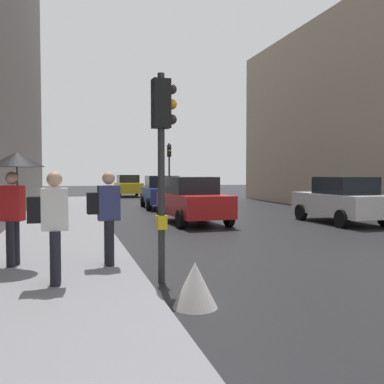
{
  "coord_description": "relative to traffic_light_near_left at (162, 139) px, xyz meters",
  "views": [
    {
      "loc": [
        -7.12,
        -7.97,
        1.9
      ],
      "look_at": [
        -2.52,
        8.74,
        1.17
      ],
      "focal_mm": 41.61,
      "sensor_mm": 36.0,
      "label": 1
    }
  ],
  "objects": [
    {
      "name": "sidewalk_kerb",
      "position": [
        -1.9,
        6.42,
        -2.41
      ],
      "size": [
        3.16,
        40.0,
        0.16
      ],
      "primitive_type": "cube",
      "color": "gray",
      "rests_on": "ground"
    },
    {
      "name": "traffic_light_near_left",
      "position": [
        0.0,
        0.0,
        0.0
      ],
      "size": [
        0.44,
        0.26,
        3.61
      ],
      "color": "#2D2D2D",
      "rests_on": "ground"
    },
    {
      "name": "traffic_light_far_median",
      "position": [
        5.11,
        22.55,
        0.24
      ],
      "size": [
        0.25,
        0.43,
        3.97
      ],
      "color": "#2D2D2D",
      "rests_on": "ground"
    },
    {
      "name": "car_blue_van",
      "position": [
        3.26,
        16.02,
        -1.62
      ],
      "size": [
        2.18,
        4.28,
        1.76
      ],
      "color": "navy",
      "rests_on": "ground"
    },
    {
      "name": "car_yellow_taxi",
      "position": [
        3.04,
        28.66,
        -1.62
      ],
      "size": [
        2.07,
        4.23,
        1.76
      ],
      "color": "yellow",
      "rests_on": "ground"
    },
    {
      "name": "car_white_compact",
      "position": [
        8.38,
        7.14,
        -1.62
      ],
      "size": [
        2.1,
        4.24,
        1.76
      ],
      "color": "silver",
      "rests_on": "ground"
    },
    {
      "name": "car_red_sedan",
      "position": [
        2.94,
        8.67,
        -1.62
      ],
      "size": [
        2.19,
        4.29,
        1.76
      ],
      "color": "red",
      "rests_on": "ground"
    },
    {
      "name": "pedestrian_with_umbrella",
      "position": [
        -2.53,
        1.32,
        -0.65
      ],
      "size": [
        1.0,
        1.0,
        2.14
      ],
      "color": "black",
      "rests_on": "sidewalk_kerb"
    },
    {
      "name": "pedestrian_with_black_backpack",
      "position": [
        -1.83,
        -0.32,
        -1.33
      ],
      "size": [
        0.61,
        0.36,
        1.77
      ],
      "color": "black",
      "rests_on": "sidewalk_kerb"
    },
    {
      "name": "pedestrian_with_grey_backpack",
      "position": [
        -0.89,
        0.95,
        -1.33
      ],
      "size": [
        0.62,
        0.36,
        1.77
      ],
      "color": "black",
      "rests_on": "sidewalk_kerb"
    },
    {
      "name": "warning_sign_triangle",
      "position": [
        0.14,
        -1.57,
        -2.17
      ],
      "size": [
        0.64,
        0.64,
        0.65
      ],
      "primitive_type": "cone",
      "color": "silver",
      "rests_on": "ground"
    }
  ]
}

